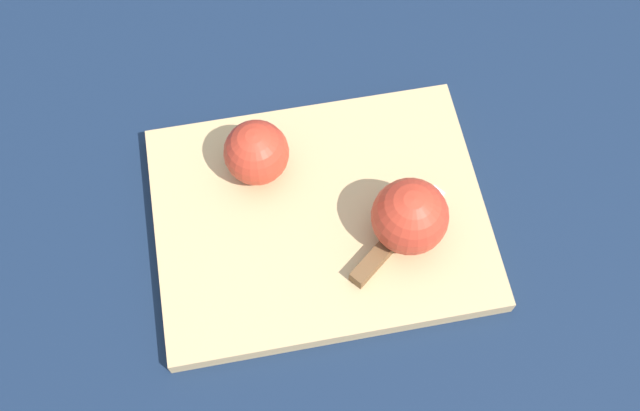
# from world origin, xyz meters

# --- Properties ---
(ground_plane) EXTENTS (4.00, 4.00, 0.00)m
(ground_plane) POSITION_xyz_m (0.00, 0.00, 0.00)
(ground_plane) COLOR #14233D
(cutting_board) EXTENTS (0.39, 0.31, 0.02)m
(cutting_board) POSITION_xyz_m (0.00, 0.00, 0.01)
(cutting_board) COLOR tan
(cutting_board) RESTS_ON ground_plane
(apple_half_left) EXTENTS (0.07, 0.07, 0.07)m
(apple_half_left) POSITION_xyz_m (-0.06, 0.07, 0.06)
(apple_half_left) COLOR red
(apple_half_left) RESTS_ON cutting_board
(apple_half_right) EXTENTS (0.08, 0.08, 0.08)m
(apple_half_right) POSITION_xyz_m (0.09, -0.04, 0.06)
(apple_half_right) COLOR red
(apple_half_right) RESTS_ON cutting_board
(knife) EXTENTS (0.13, 0.11, 0.02)m
(knife) POSITION_xyz_m (0.06, -0.06, 0.03)
(knife) COLOR silver
(knife) RESTS_ON cutting_board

